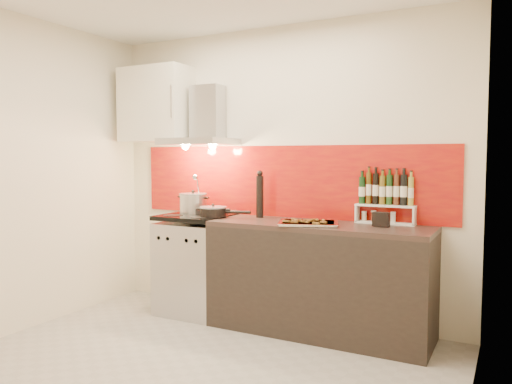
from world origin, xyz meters
The scene contains 16 objects.
floor centered at (0.00, 0.00, 0.00)m, with size 3.40×3.40×0.00m, color #9E9991.
back_wall centered at (0.00, 1.40, 1.30)m, with size 3.40×0.02×2.60m, color silver.
left_wall centered at (-1.70, 0.00, 1.30)m, with size 0.02×2.80×2.60m, color silver.
right_wall centered at (1.70, 0.00, 1.30)m, with size 0.02×2.80×2.60m, color silver.
backsplash centered at (0.05, 1.39, 1.22)m, with size 3.00×0.02×0.64m, color maroon.
range_stove centered at (-0.70, 1.10, 0.44)m, with size 0.60×0.60×0.91m.
counter centered at (0.50, 1.10, 0.45)m, with size 1.80×0.60×0.90m.
range_hood centered at (-0.70, 1.24, 1.74)m, with size 0.62×0.50×0.61m.
upper_cabinet centered at (-1.25, 1.22, 1.95)m, with size 0.70×0.35×0.72m, color silver.
stock_pot centered at (-0.79, 1.19, 1.00)m, with size 0.26×0.26×0.22m.
saute_pan centered at (-0.48, 1.05, 0.95)m, with size 0.47×0.24×0.11m.
utensil_jar centered at (-0.74, 1.19, 1.01)m, with size 0.08×0.12×0.38m.
pepper_mill centered at (-0.12, 1.24, 1.10)m, with size 0.07×0.07×0.42m.
step_shelf centered at (0.97, 1.34, 1.10)m, with size 0.48×0.13×0.41m.
caddy_box centered at (0.99, 1.13, 0.96)m, with size 0.13×0.05×0.11m, color black.
baking_tray centered at (0.44, 1.00, 0.92)m, with size 0.56×0.49×0.03m.
Camera 1 is at (1.90, -2.69, 1.44)m, focal length 35.00 mm.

